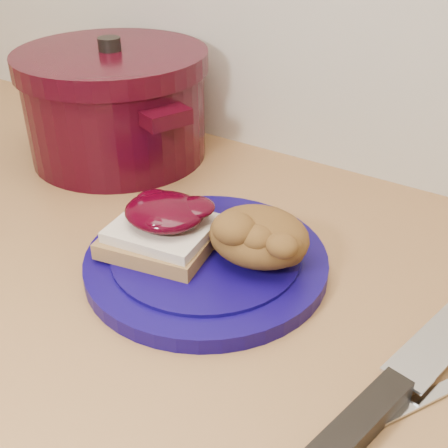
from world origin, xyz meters
The scene contains 7 objects.
plate centered at (0.00, 1.49, 0.91)m, with size 0.26×0.26×0.02m, color #0D054B.
sandwich centered at (-0.05, 1.47, 0.95)m, with size 0.13×0.12×0.06m.
stuffing_mound centered at (0.05, 1.51, 0.95)m, with size 0.11×0.09×0.05m, color brown.
chef_knife centered at (0.23, 1.42, 0.91)m, with size 0.11×0.36×0.02m.
butter_knife centered at (0.26, 1.45, 0.90)m, with size 0.15×0.01×0.00m, color silver.
dutch_oven centered at (-0.28, 1.66, 0.98)m, with size 0.35×0.35×0.18m.
pepper_grinder centered at (-0.33, 1.72, 0.97)m, with size 0.07×0.07×0.13m.
Camera 1 is at (0.29, 1.08, 1.27)m, focal length 45.00 mm.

